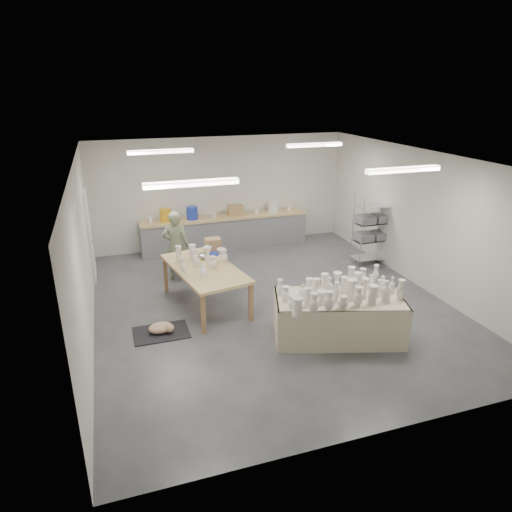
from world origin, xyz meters
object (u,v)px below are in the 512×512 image
object	(u,v)px
drying_table	(339,315)
potter	(176,246)
work_table	(205,265)
red_stool	(175,262)

from	to	relation	value
drying_table	potter	distance (m)	4.26
drying_table	work_table	xyz separation A→B (m)	(-1.93, 2.15, 0.39)
work_table	potter	distance (m)	1.46
potter	red_stool	bearing A→B (deg)	-78.09
drying_table	red_stool	xyz separation A→B (m)	(-2.31, 3.84, -0.13)
potter	work_table	bearing A→B (deg)	116.98
drying_table	potter	size ratio (longest dim) A/B	1.51
drying_table	potter	bearing A→B (deg)	139.98
work_table	potter	bearing A→B (deg)	94.28
drying_table	red_stool	distance (m)	4.48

